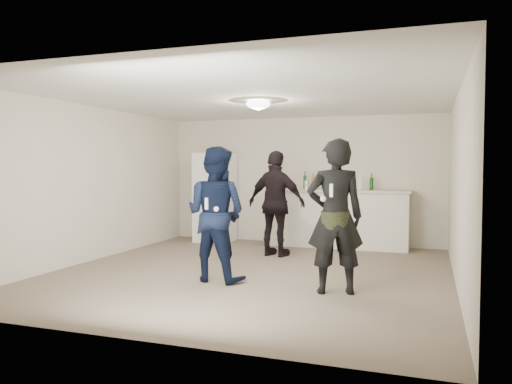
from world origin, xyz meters
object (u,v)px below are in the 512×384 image
(fridge, at_px, (215,197))
(shaker, at_px, (307,185))
(woman, at_px, (335,217))
(spectator, at_px, (276,204))
(man, at_px, (216,214))
(counter, at_px, (337,219))

(fridge, height_order, shaker, fridge)
(woman, height_order, spectator, woman)
(shaker, xyz_separation_m, man, (-0.47, -3.21, -0.28))
(counter, height_order, shaker, shaker)
(fridge, distance_m, spectator, 2.08)
(fridge, bearing_deg, shaker, -0.96)
(counter, relative_size, man, 1.46)
(counter, bearing_deg, fridge, -178.39)
(shaker, relative_size, spectator, 0.09)
(shaker, bearing_deg, woman, -71.10)
(fridge, bearing_deg, man, -65.95)
(fridge, bearing_deg, counter, 1.61)
(man, xyz_separation_m, woman, (1.62, -0.16, 0.03))
(woman, bearing_deg, man, -23.96)
(man, bearing_deg, woman, -177.96)
(shaker, height_order, man, man)
(fridge, relative_size, spectator, 1.00)
(woman, bearing_deg, spectator, -75.77)
(spectator, bearing_deg, man, 95.25)
(fridge, distance_m, shaker, 1.94)
(counter, relative_size, spectator, 1.45)
(shaker, bearing_deg, counter, 10.02)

